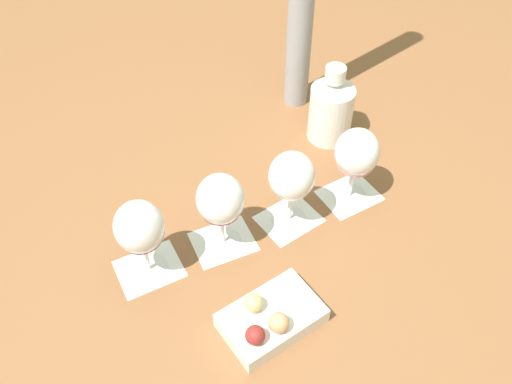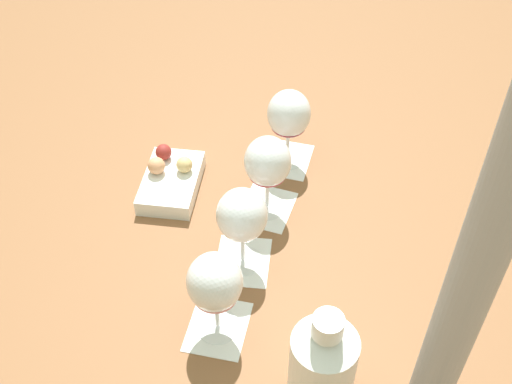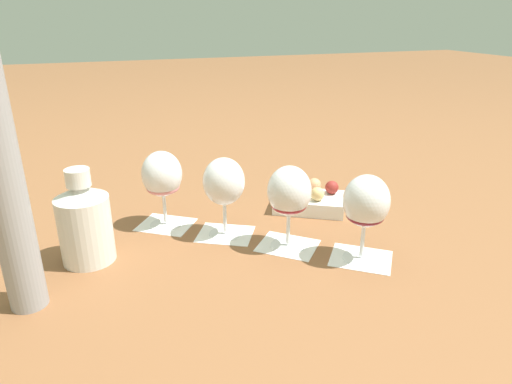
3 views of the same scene
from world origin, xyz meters
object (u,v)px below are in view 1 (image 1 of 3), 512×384
Objects in this scene: ceramic_vase at (331,108)px; wine_glass_0 at (357,155)px; snack_dish at (270,318)px; wine_glass_3 at (140,230)px; wine_glass_2 at (220,202)px; wine_glass_1 at (291,179)px.

wine_glass_0 is at bearing 32.46° from ceramic_vase.
snack_dish is (0.53, 0.08, -0.06)m from ceramic_vase.
snack_dish is (0.01, 0.26, -0.09)m from wine_glass_3.
wine_glass_2 is 0.40m from ceramic_vase.
wine_glass_1 is at bearing 2.87° from ceramic_vase.
wine_glass_1 is 0.30m from wine_glass_3.
wine_glass_0 is at bearing 139.96° from wine_glass_2.
snack_dish is (0.24, 0.06, -0.09)m from wine_glass_1.
ceramic_vase is at bearing -177.13° from wine_glass_1.
wine_glass_3 is 0.86× the size of snack_dish.
ceramic_vase reaches higher than wine_glass_3.
wine_glass_0 is at bearing 175.06° from snack_dish.
wine_glass_2 is (0.23, -0.19, -0.00)m from wine_glass_0.
ceramic_vase is at bearing 160.54° from wine_glass_3.
ceramic_vase is at bearing 168.24° from wine_glass_2.
snack_dish is (0.13, 0.16, -0.09)m from wine_glass_2.
wine_glass_3 is at bearing -40.77° from wine_glass_1.
wine_glass_0 is 0.37m from snack_dish.
ceramic_vase reaches higher than wine_glass_0.
wine_glass_3 is (0.23, -0.19, 0.00)m from wine_glass_1.
wine_glass_1 reaches higher than snack_dish.
wine_glass_1 and wine_glass_2 have the same top height.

